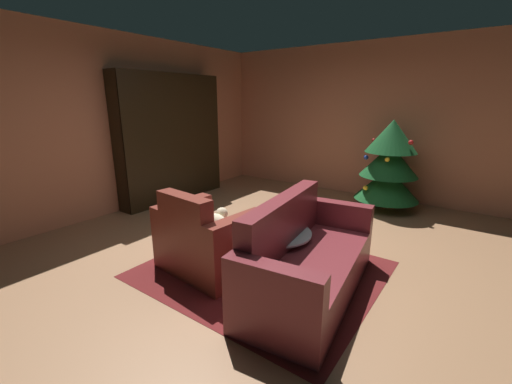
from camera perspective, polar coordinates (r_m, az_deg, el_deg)
The scene contains 11 objects.
ground_plane at distance 3.97m, azimuth 2.08°, elevation -10.48°, with size 7.48×7.48×0.00m, color #9A6D4A.
wall_back at distance 6.43m, azimuth 18.30°, elevation 11.64°, with size 5.76×0.06×2.75m, color #D37F5A.
wall_left at distance 5.66m, azimuth -22.99°, elevation 10.74°, with size 0.06×6.36×2.75m, color #D37F5A.
area_rug at distance 3.60m, azimuth 1.12°, elevation -13.33°, with size 2.31×2.04×0.01m, color maroon.
bookshelf_unit at distance 6.08m, azimuth -13.51°, elevation 9.26°, with size 0.33×2.08×2.19m.
armchair_red at distance 3.51m, azimuth -8.67°, elevation -8.54°, with size 1.05×0.81×0.88m.
couch_red at distance 3.16m, azimuth 8.72°, elevation -11.84°, with size 0.98×1.88×0.89m.
coffee_table at distance 3.39m, azimuth 3.49°, elevation -7.54°, with size 0.73×0.73×0.45m.
book_stack_on_table at distance 3.31m, azimuth 3.66°, elevation -6.06°, with size 0.22×0.17×0.14m.
bottle_on_table at distance 3.52m, azimuth 3.86°, elevation -3.85°, with size 0.07×0.07×0.30m.
decorated_tree at distance 5.70m, azimuth 22.22°, elevation 4.54°, with size 1.01×1.01×1.46m.
Camera 1 is at (1.96, -2.97, 1.75)m, focal length 22.92 mm.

